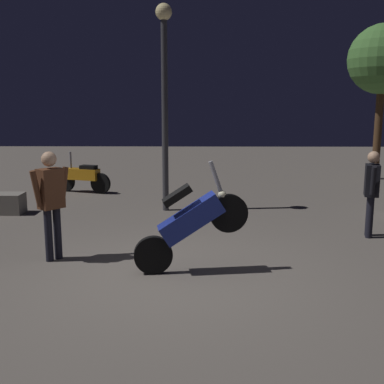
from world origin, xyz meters
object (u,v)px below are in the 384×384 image
motorcycle_blue_foreground (191,222)px  person_bystander_far (51,196)px  streetlamp_near (164,81)px  person_rider_beside (372,187)px  motorcycle_orange_parked_left (83,177)px

motorcycle_blue_foreground → person_bystander_far: (-2.16, 0.51, 0.28)m
motorcycle_blue_foreground → streetlamp_near: bearing=90.2°
motorcycle_blue_foreground → person_rider_beside: 3.77m
motorcycle_orange_parked_left → person_bystander_far: bearing=116.5°
motorcycle_blue_foreground → motorcycle_orange_parked_left: 6.88m
streetlamp_near → person_bystander_far: bearing=-113.5°
person_bystander_far → motorcycle_blue_foreground: bearing=-153.1°
streetlamp_near → person_rider_beside: bearing=-28.6°
motorcycle_orange_parked_left → streetlamp_near: 4.06m
motorcycle_blue_foreground → streetlamp_near: 4.61m
motorcycle_orange_parked_left → motorcycle_blue_foreground: bearing=133.9°
person_rider_beside → streetlamp_near: streetlamp_near is taller
motorcycle_blue_foreground → person_bystander_far: person_bystander_far is taller
person_rider_beside → person_bystander_far: (-5.41, -1.38, 0.09)m
person_rider_beside → person_bystander_far: size_ratio=0.92×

